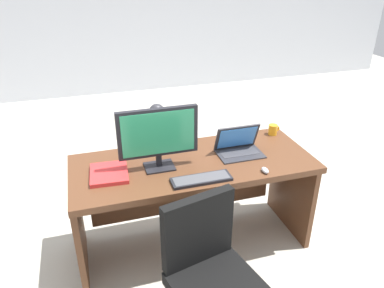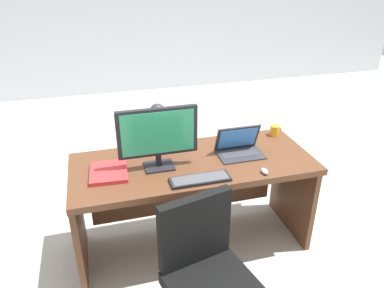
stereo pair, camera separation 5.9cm
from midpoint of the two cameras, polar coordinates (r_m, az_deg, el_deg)
ground at (r=4.25m, az=-4.87°, el=-1.92°), size 12.00×12.00×0.00m
back_wall at (r=6.21m, az=-10.06°, el=20.50°), size 10.00×0.10×2.80m
desk at (r=2.75m, az=0.57°, el=-5.90°), size 1.70×0.71×0.75m
monitor at (r=2.43m, az=-4.63°, el=1.51°), size 0.54×0.16×0.43m
laptop at (r=2.72m, az=7.82°, el=-0.14°), size 0.33×0.23×0.21m
keyboard at (r=2.38m, az=1.98°, el=-5.48°), size 0.39×0.12×0.02m
mouse at (r=2.51m, az=11.80°, el=-4.14°), size 0.04×0.07×0.03m
desk_lamp at (r=2.66m, az=-4.70°, el=4.17°), size 0.12×0.14×0.37m
book at (r=2.51m, az=-12.08°, el=-4.29°), size 0.26×0.30×0.03m
coffee_mug at (r=3.06m, az=13.19°, el=2.05°), size 0.09×0.07×0.08m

